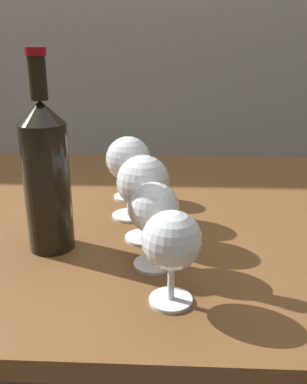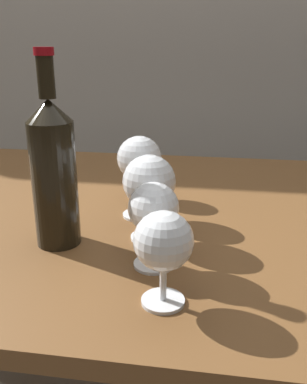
{
  "view_description": "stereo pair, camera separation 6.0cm",
  "coord_description": "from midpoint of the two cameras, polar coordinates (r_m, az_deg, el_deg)",
  "views": [
    {
      "loc": [
        0.08,
        -0.79,
        1.06
      ],
      "look_at": [
        0.06,
        -0.22,
        0.86
      ],
      "focal_mm": 39.41,
      "sensor_mm": 36.0,
      "label": 1
    },
    {
      "loc": [
        0.14,
        -0.78,
        1.06
      ],
      "look_at": [
        0.06,
        -0.22,
        0.86
      ],
      "focal_mm": 39.41,
      "sensor_mm": 36.0,
      "label": 2
    }
  ],
  "objects": [
    {
      "name": "dining_table",
      "position": [
        0.9,
        0.59,
        -7.8
      ],
      "size": [
        1.31,
        0.87,
        0.74
      ],
      "color": "brown",
      "rests_on": "ground_plane"
    },
    {
      "name": "wine_glass_port",
      "position": [
        0.61,
        2.82,
        -2.54
      ],
      "size": [
        0.08,
        0.08,
        0.13
      ],
      "color": "white",
      "rests_on": "dining_table"
    },
    {
      "name": "wine_glass_white",
      "position": [
        0.79,
        0.07,
        4.35
      ],
      "size": [
        0.08,
        0.08,
        0.16
      ],
      "color": "white",
      "rests_on": "dining_table"
    },
    {
      "name": "wine_glass_amber",
      "position": [
        0.53,
        4.66,
        -6.91
      ],
      "size": [
        0.08,
        0.08,
        0.13
      ],
      "color": "white",
      "rests_on": "dining_table"
    },
    {
      "name": "wine_glass_rose",
      "position": [
        0.7,
        1.89,
        1.1
      ],
      "size": [
        0.09,
        0.09,
        0.15
      ],
      "color": "white",
      "rests_on": "dining_table"
    },
    {
      "name": "wine_glass_merlot",
      "position": [
        0.9,
        0.38,
        4.66
      ],
      "size": [
        0.07,
        0.07,
        0.13
      ],
      "color": "white",
      "rests_on": "dining_table"
    },
    {
      "name": "wine_bottle",
      "position": [
        0.69,
        -10.94,
        2.79
      ],
      "size": [
        0.07,
        0.07,
        0.31
      ],
      "color": "black",
      "rests_on": "dining_table"
    }
  ]
}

